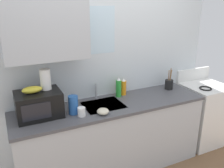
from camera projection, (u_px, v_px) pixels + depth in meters
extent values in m
cube|color=silver|center=(100.00, 68.00, 3.04)|extent=(3.09, 0.10, 2.50)
cube|color=#B2B7BC|center=(45.00, 29.00, 2.41)|extent=(0.84, 0.32, 0.62)
cube|color=silver|center=(92.00, 31.00, 2.81)|extent=(0.56, 0.02, 0.55)
cube|color=#B2B7BC|center=(112.00, 138.00, 3.01)|extent=(2.29, 0.60, 0.86)
cube|color=#4C4C51|center=(112.00, 105.00, 2.87)|extent=(2.32, 0.63, 0.03)
cube|color=#9EA0A5|center=(103.00, 110.00, 2.86)|extent=(0.46, 0.38, 0.14)
cylinder|color=#B2B5BA|center=(96.00, 91.00, 2.99)|extent=(0.03, 0.03, 0.20)
cube|color=white|center=(202.00, 114.00, 3.62)|extent=(0.60, 0.60, 0.90)
torus|color=black|center=(206.00, 88.00, 3.34)|extent=(0.17, 0.17, 0.02)
cube|color=white|center=(193.00, 74.00, 3.68)|extent=(0.60, 0.04, 0.18)
cube|color=black|center=(39.00, 104.00, 2.52)|extent=(0.46, 0.34, 0.27)
cube|color=black|center=(37.00, 112.00, 2.35)|extent=(0.28, 0.01, 0.17)
ellipsoid|color=gold|center=(32.00, 90.00, 2.45)|extent=(0.20, 0.11, 0.07)
cylinder|color=white|center=(45.00, 79.00, 2.52)|extent=(0.11, 0.11, 0.22)
cylinder|color=green|center=(119.00, 88.00, 3.05)|extent=(0.07, 0.07, 0.22)
cone|color=white|center=(119.00, 79.00, 3.00)|extent=(0.05, 0.05, 0.04)
cylinder|color=orange|center=(123.00, 88.00, 3.11)|extent=(0.07, 0.07, 0.19)
cone|color=white|center=(124.00, 80.00, 3.07)|extent=(0.05, 0.05, 0.04)
cylinder|color=#2659A5|center=(73.00, 105.00, 2.59)|extent=(0.10, 0.10, 0.20)
cylinder|color=white|center=(82.00, 112.00, 2.55)|extent=(0.08, 0.08, 0.09)
cylinder|color=black|center=(169.00, 85.00, 3.32)|extent=(0.11, 0.11, 0.13)
cylinder|color=olive|center=(169.00, 78.00, 3.28)|extent=(0.03, 0.03, 0.23)
cylinder|color=olive|center=(170.00, 77.00, 3.30)|extent=(0.02, 0.02, 0.25)
cylinder|color=olive|center=(170.00, 78.00, 3.27)|extent=(0.03, 0.03, 0.24)
ellipsoid|color=beige|center=(103.00, 111.00, 2.60)|extent=(0.13, 0.13, 0.06)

